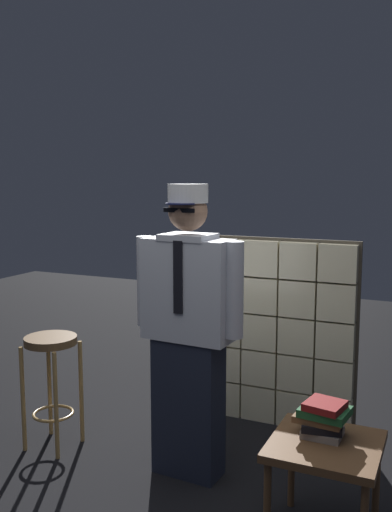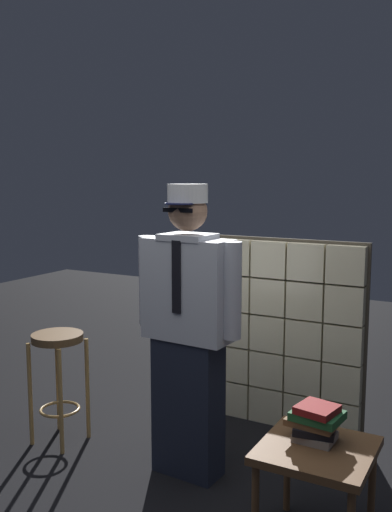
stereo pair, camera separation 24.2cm
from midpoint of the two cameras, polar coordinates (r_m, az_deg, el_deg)
glass_block_wall at (r=4.14m, az=4.88°, el=-7.61°), size 1.37×0.10×1.37m
standing_person at (r=3.33m, az=-2.90°, el=-7.19°), size 0.69×0.30×1.74m
bar_stool at (r=3.91m, az=-16.13°, el=-10.51°), size 0.34×0.34×0.75m
side_table at (r=2.94m, az=10.47°, el=-19.16°), size 0.52×0.52×0.51m
book_stack at (r=2.92m, az=10.28°, el=-15.82°), size 0.27×0.22×0.18m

